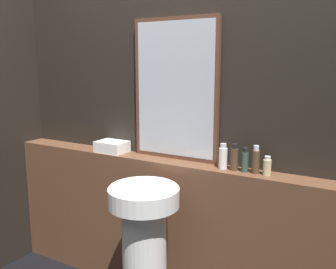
# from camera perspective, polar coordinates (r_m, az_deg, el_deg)

# --- Properties ---
(wall_back) EXTENTS (8.00, 0.06, 2.50)m
(wall_back) POSITION_cam_1_polar(r_m,az_deg,el_deg) (2.45, 1.53, 3.52)
(wall_back) COLOR black
(wall_back) RESTS_ON ground_plane
(vanity_counter) EXTENTS (2.56, 0.17, 0.95)m
(vanity_counter) POSITION_cam_1_polar(r_m,az_deg,el_deg) (2.57, 0.14, -14.19)
(vanity_counter) COLOR brown
(vanity_counter) RESTS_ON ground_plane
(pedestal_sink) EXTENTS (0.41, 0.41, 0.89)m
(pedestal_sink) POSITION_cam_1_polar(r_m,az_deg,el_deg) (2.26, -3.63, -16.75)
(pedestal_sink) COLOR white
(pedestal_sink) RESTS_ON ground_plane
(mirror) EXTENTS (0.60, 0.03, 0.90)m
(mirror) POSITION_cam_1_polar(r_m,az_deg,el_deg) (2.39, 1.13, 6.83)
(mirror) COLOR #563323
(mirror) RESTS_ON vanity_counter
(towel_stack) EXTENTS (0.21, 0.16, 0.08)m
(towel_stack) POSITION_cam_1_polar(r_m,az_deg,el_deg) (2.66, -8.53, -1.83)
(towel_stack) COLOR white
(towel_stack) RESTS_ON vanity_counter
(shampoo_bottle) EXTENTS (0.05, 0.05, 0.15)m
(shampoo_bottle) POSITION_cam_1_polar(r_m,az_deg,el_deg) (2.24, 8.39, -3.42)
(shampoo_bottle) COLOR white
(shampoo_bottle) RESTS_ON vanity_counter
(conditioner_bottle) EXTENTS (0.04, 0.04, 0.16)m
(conditioner_bottle) POSITION_cam_1_polar(r_m,az_deg,el_deg) (2.21, 10.06, -3.55)
(conditioner_bottle) COLOR #4C3823
(conditioner_bottle) RESTS_ON vanity_counter
(lotion_bottle) EXTENTS (0.04, 0.04, 0.14)m
(lotion_bottle) POSITION_cam_1_polar(r_m,az_deg,el_deg) (2.19, 11.63, -3.94)
(lotion_bottle) COLOR #2D4C3D
(lotion_bottle) RESTS_ON vanity_counter
(body_wash_bottle) EXTENTS (0.04, 0.04, 0.16)m
(body_wash_bottle) POSITION_cam_1_polar(r_m,az_deg,el_deg) (2.17, 13.22, -3.89)
(body_wash_bottle) COLOR #4C3823
(body_wash_bottle) RESTS_ON vanity_counter
(hand_soap_bottle) EXTENTS (0.04, 0.04, 0.11)m
(hand_soap_bottle) POSITION_cam_1_polar(r_m,az_deg,el_deg) (2.16, 14.87, -4.72)
(hand_soap_bottle) COLOR #C6B284
(hand_soap_bottle) RESTS_ON vanity_counter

